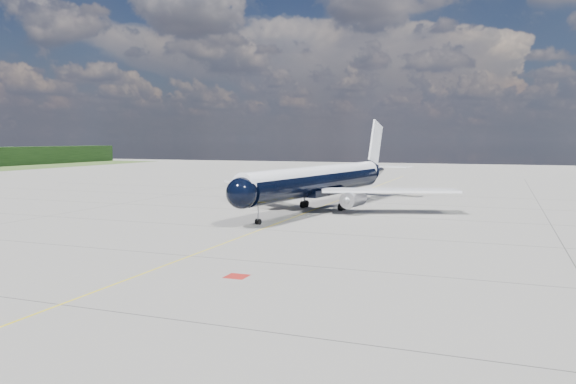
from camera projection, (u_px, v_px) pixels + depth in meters
The scene contains 4 objects.
ground at pixel (317, 209), 79.99m from camera, with size 320.00×320.00×0.00m, color gray.
taxiway_centerline at pixel (306, 213), 75.34m from camera, with size 0.16×160.00×0.01m, color yellow.
red_marking at pixel (237, 276), 40.35m from camera, with size 1.60×1.60×0.01m, color maroon.
main_airliner at pixel (323, 180), 79.06m from camera, with size 37.17×45.67×13.23m.
Camera 1 is at (24.30, -45.72, 9.82)m, focal length 35.00 mm.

